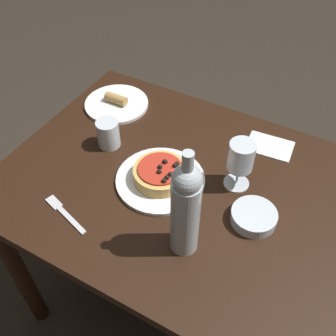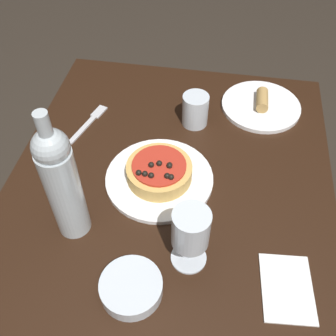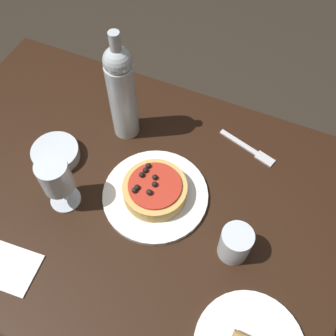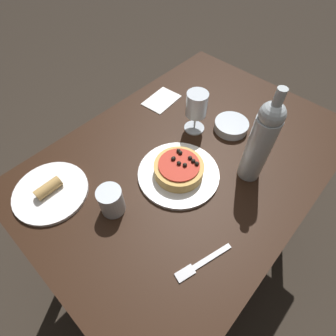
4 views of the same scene
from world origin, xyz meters
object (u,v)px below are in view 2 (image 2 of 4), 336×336
wine_glass (191,231)px  side_bowl (131,287)px  dining_table (164,236)px  fork (90,122)px  dinner_plate (159,178)px  water_cup (195,110)px  pizza (159,171)px  wine_bottle (62,183)px  side_plate (261,105)px

wine_glass → side_bowl: (-0.09, 0.10, -0.09)m
dining_table → fork: fork is taller
dining_table → dinner_plate: 0.15m
wine_glass → side_bowl: 0.16m
water_cup → dinner_plate: bearing=165.1°
dining_table → water_cup: bearing=-6.3°
pizza → wine_bottle: bearing=134.8°
pizza → water_cup: bearing=-14.8°
dinner_plate → side_plate: 0.40m
dinner_plate → wine_bottle: (-0.16, 0.16, 0.15)m
water_cup → fork: (-0.05, 0.29, -0.04)m
water_cup → fork: water_cup is taller
wine_bottle → fork: 0.38m
dinner_plate → dining_table: bearing=-163.6°
dinner_plate → pizza: size_ratio=1.66×
water_cup → side_plate: water_cup is taller
wine_glass → side_bowl: size_ratio=1.27×
water_cup → side_bowl: (-0.52, 0.06, -0.03)m
side_bowl → fork: size_ratio=0.74×
dining_table → side_plate: size_ratio=4.93×
pizza → side_bowl: 0.29m
dinner_plate → pizza: pizza is taller
dining_table → wine_bottle: wine_bottle is taller
pizza → side_bowl: pizza is taller
pizza → water_cup: water_cup is taller
wine_glass → fork: bearing=41.3°
wine_bottle → side_bowl: 0.25m
dining_table → side_bowl: 0.24m
wine_bottle → side_bowl: wine_bottle is taller
wine_bottle → side_plate: wine_bottle is taller
side_bowl → water_cup: bearing=-6.9°
pizza → side_plate: 0.40m
dinner_plate → side_bowl: (-0.29, 0.00, 0.01)m
dinner_plate → fork: dinner_plate is taller
wine_glass → side_plate: bearing=-15.4°
dinner_plate → side_bowl: 0.29m
dining_table → dinner_plate: dinner_plate is taller
wine_glass → dining_table: bearing=32.8°
water_cup → side_plate: bearing=-62.1°
pizza → water_cup: 0.23m
water_cup → side_plate: 0.21m
dining_table → pizza: 0.17m
side_bowl → dining_table: bearing=-7.8°
wine_bottle → wine_glass: bearing=-98.6°
wine_glass → side_bowl: bearing=131.5°
wine_glass → side_plate: size_ratio=0.69×
dining_table → pizza: pizza is taller
dinner_plate → wine_glass: bearing=-153.7°
dining_table → wine_bottle: (-0.08, 0.19, 0.27)m
dinner_plate → side_bowl: size_ratio=2.12×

